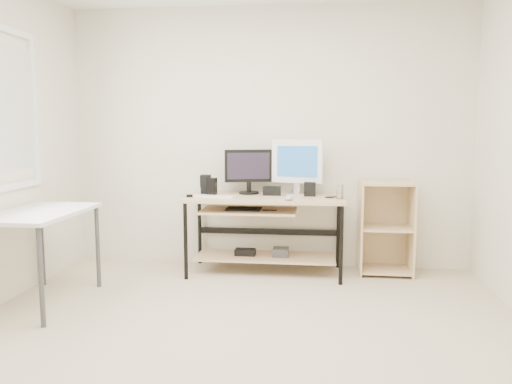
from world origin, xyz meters
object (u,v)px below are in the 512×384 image
object	(u,v)px
black_monitor	(249,169)
desk	(262,218)
shelf_unit	(385,227)
white_imac	(297,163)
audio_controller	(212,187)
side_table	(39,221)

from	to	relation	value
black_monitor	desk	bearing A→B (deg)	-65.47
shelf_unit	white_imac	bearing A→B (deg)	178.09
desk	black_monitor	world-z (taller)	black_monitor
audio_controller	desk	bearing A→B (deg)	11.31
desk	audio_controller	xyz separation A→B (m)	(-0.49, -0.02, 0.30)
audio_controller	white_imac	bearing A→B (deg)	23.64
desk	audio_controller	world-z (taller)	audio_controller
shelf_unit	black_monitor	size ratio (longest dim) A/B	1.90
black_monitor	white_imac	xyz separation A→B (m)	(0.48, 0.01, 0.06)
audio_controller	shelf_unit	bearing A→B (deg)	15.45
desk	shelf_unit	size ratio (longest dim) A/B	1.67
shelf_unit	audio_controller	size ratio (longest dim) A/B	5.10
desk	audio_controller	size ratio (longest dim) A/B	8.51
black_monitor	shelf_unit	bearing A→B (deg)	-16.78
desk	white_imac	world-z (taller)	white_imac
side_table	audio_controller	xyz separation A→B (m)	(1.17, 1.04, 0.17)
side_table	audio_controller	distance (m)	1.57
black_monitor	white_imac	bearing A→B (deg)	-15.10
shelf_unit	white_imac	world-z (taller)	white_imac
desk	audio_controller	distance (m)	0.57
black_monitor	audio_controller	distance (m)	0.42
side_table	white_imac	xyz separation A→B (m)	(1.98, 1.25, 0.39)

